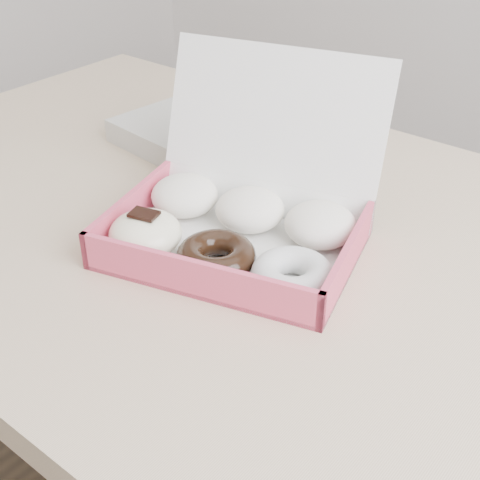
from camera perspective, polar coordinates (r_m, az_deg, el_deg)
The scene contains 3 objects.
table at distance 0.96m, azimuth -2.76°, elevation -1.26°, with size 1.20×0.80×0.75m.
donut_box at distance 0.82m, azimuth -0.23°, elevation 1.81°, with size 0.36×0.34×0.21m.
newspapers at distance 1.09m, azimuth -3.81°, elevation 8.97°, with size 0.23×0.19×0.04m, color silver.
Camera 1 is at (0.53, -0.59, 1.21)m, focal length 50.00 mm.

